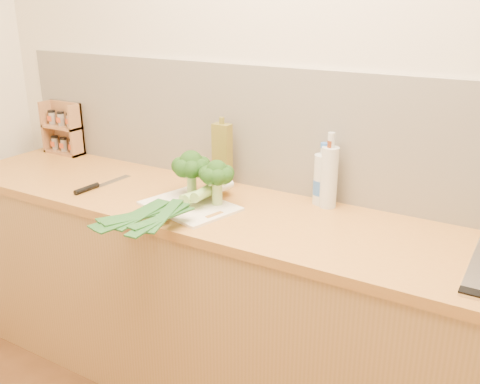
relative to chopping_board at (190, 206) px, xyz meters
The scene contains 14 objects.
room_shell 0.57m from the chopping_board, 47.58° to the left, with size 3.50×3.50×3.50m.
counter 0.57m from the chopping_board, 13.31° to the left, with size 3.20×0.62×0.90m.
chopping_board is the anchor object (origin of this frame).
broccoli_left 0.18m from the chopping_board, 120.31° to the left, with size 0.16×0.17×0.20m.
broccoli_right 0.17m from the chopping_board, 35.50° to the left, with size 0.14×0.15×0.19m.
leek_front 0.04m from the chopping_board, 140.29° to the right, with size 0.23×0.66×0.04m.
leek_mid 0.07m from the chopping_board, 70.38° to the right, with size 0.19×0.68×0.04m.
leek_back 0.11m from the chopping_board, 42.38° to the right, with size 0.12×0.67×0.04m.
chefs_knife 0.51m from the chopping_board, behind, with size 0.05×0.32×0.02m.
spice_rack 1.12m from the chopping_board, 163.19° to the left, with size 0.23×0.09×0.28m.
oil_tin 0.32m from the chopping_board, 94.44° to the left, with size 0.08×0.05×0.32m.
glass_bottle 0.58m from the chopping_board, 31.64° to the left, with size 0.07×0.07×0.31m.
amber_bottle 0.58m from the chopping_board, 31.53° to the left, with size 0.06×0.06×0.28m.
water_bottle 0.56m from the chopping_board, 35.28° to the left, with size 0.08×0.08×0.24m.
Camera 1 is at (0.87, -0.53, 1.71)m, focal length 40.00 mm.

